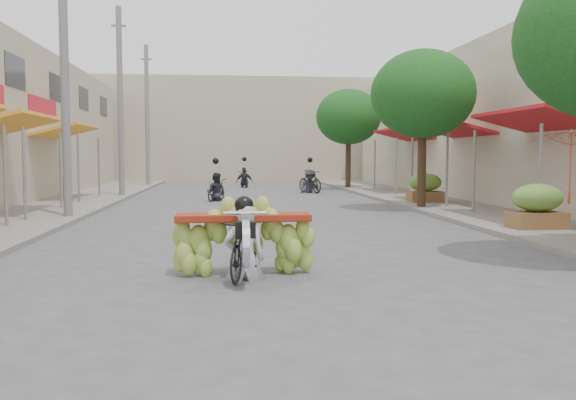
# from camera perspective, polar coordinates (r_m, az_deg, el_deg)

# --- Properties ---
(ground) EXTENTS (120.00, 120.00, 0.00)m
(ground) POSITION_cam_1_polar(r_m,az_deg,el_deg) (5.85, 4.87, -13.98)
(ground) COLOR #58575C
(ground) RESTS_ON ground
(sidewalk_left) EXTENTS (4.00, 60.00, 0.12)m
(sidewalk_left) POSITION_cam_1_polar(r_m,az_deg,el_deg) (21.38, -22.09, -0.80)
(sidewalk_left) COLOR gray
(sidewalk_left) RESTS_ON ground
(sidewalk_right) EXTENTS (4.00, 60.00, 0.12)m
(sidewalk_right) POSITION_cam_1_polar(r_m,az_deg,el_deg) (22.05, 15.48, -0.49)
(sidewalk_right) COLOR gray
(sidewalk_right) RESTS_ON ground
(far_building) EXTENTS (20.00, 6.00, 7.00)m
(far_building) POSITION_cam_1_polar(r_m,az_deg,el_deg) (43.50, -4.60, 6.46)
(far_building) COLOR #B3A58D
(far_building) RESTS_ON ground
(utility_pole_mid) EXTENTS (0.60, 0.24, 8.00)m
(utility_pole_mid) POSITION_cam_1_polar(r_m,az_deg,el_deg) (18.12, -20.17, 10.97)
(utility_pole_mid) COLOR slate
(utility_pole_mid) RESTS_ON ground
(utility_pole_far) EXTENTS (0.60, 0.24, 8.00)m
(utility_pole_far) POSITION_cam_1_polar(r_m,az_deg,el_deg) (26.90, -15.42, 8.80)
(utility_pole_far) COLOR slate
(utility_pole_far) RESTS_ON ground
(utility_pole_back) EXTENTS (0.60, 0.24, 8.00)m
(utility_pole_back) POSITION_cam_1_polar(r_m,az_deg,el_deg) (35.79, -13.04, 7.68)
(utility_pole_back) COLOR slate
(utility_pole_back) RESTS_ON ground
(street_tree_mid) EXTENTS (3.40, 3.40, 5.25)m
(street_tree_mid) POSITION_cam_1_polar(r_m,az_deg,el_deg) (20.59, 12.51, 9.61)
(street_tree_mid) COLOR #3A2719
(street_tree_mid) RESTS_ON ground
(street_tree_far) EXTENTS (3.40, 3.40, 5.25)m
(street_tree_far) POSITION_cam_1_polar(r_m,az_deg,el_deg) (32.17, 5.68, 7.73)
(street_tree_far) COLOR #3A2719
(street_tree_far) RESTS_ON ground
(produce_crate_mid) EXTENTS (1.20, 0.88, 1.16)m
(produce_crate_mid) POSITION_cam_1_polar(r_m,az_deg,el_deg) (15.33, 22.31, -0.23)
(produce_crate_mid) COLOR brown
(produce_crate_mid) RESTS_ON ground
(produce_crate_far) EXTENTS (1.20, 0.88, 1.16)m
(produce_crate_far) POSITION_cam_1_polar(r_m,az_deg,el_deg) (22.68, 12.71, 1.34)
(produce_crate_far) COLOR brown
(produce_crate_far) RESTS_ON ground
(banana_motorbike) EXTENTS (2.20, 1.78, 2.07)m
(banana_motorbike) POSITION_cam_1_polar(r_m,az_deg,el_deg) (9.10, -4.16, -2.90)
(banana_motorbike) COLOR black
(banana_motorbike) RESTS_ON ground
(market_umbrella) EXTENTS (2.10, 2.10, 1.54)m
(market_umbrella) POSITION_cam_1_polar(r_m,az_deg,el_deg) (13.49, 25.15, 6.16)
(market_umbrella) COLOR #CA4A1A
(market_umbrella) RESTS_ON ground
(pedestrian) EXTENTS (0.97, 0.78, 1.72)m
(pedestrian) POSITION_cam_1_polar(r_m,az_deg,el_deg) (23.50, 11.94, 2.11)
(pedestrian) COLOR white
(pedestrian) RESTS_ON ground
(bg_motorbike_a) EXTENTS (1.09, 1.64, 1.95)m
(bg_motorbike_a) POSITION_cam_1_polar(r_m,az_deg,el_deg) (24.20, -6.76, 1.70)
(bg_motorbike_a) COLOR black
(bg_motorbike_a) RESTS_ON ground
(bg_motorbike_b) EXTENTS (1.31, 1.92, 1.95)m
(bg_motorbike_b) POSITION_cam_1_polar(r_m,az_deg,el_deg) (29.02, 2.07, 2.28)
(bg_motorbike_b) COLOR black
(bg_motorbike_b) RESTS_ON ground
(bg_motorbike_c) EXTENTS (1.04, 1.66, 1.95)m
(bg_motorbike_c) POSITION_cam_1_polar(r_m,az_deg,el_deg) (33.96, -4.10, 2.52)
(bg_motorbike_c) COLOR black
(bg_motorbike_c) RESTS_ON ground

